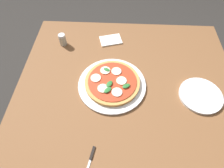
{
  "coord_description": "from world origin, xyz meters",
  "views": [
    {
      "loc": [
        -0.05,
        -0.54,
        1.54
      ],
      "look_at": [
        -0.08,
        0.04,
        0.74
      ],
      "focal_mm": 30.75,
      "sensor_mm": 36.0,
      "label": 1
    }
  ],
  "objects_px": {
    "dining_table": "(126,101)",
    "serving_tray": "(112,84)",
    "knife": "(90,161)",
    "pepper_shaker": "(63,40)",
    "pizza": "(112,82)",
    "plate_white": "(201,95)",
    "napkin": "(111,40)"
  },
  "relations": [
    {
      "from": "dining_table",
      "to": "napkin",
      "type": "bearing_deg",
      "value": 105.47
    },
    {
      "from": "plate_white",
      "to": "knife",
      "type": "relative_size",
      "value": 1.33
    },
    {
      "from": "plate_white",
      "to": "dining_table",
      "type": "bearing_deg",
      "value": 178.54
    },
    {
      "from": "knife",
      "to": "dining_table",
      "type": "bearing_deg",
      "value": 66.63
    },
    {
      "from": "pepper_shaker",
      "to": "dining_table",
      "type": "bearing_deg",
      "value": -40.16
    },
    {
      "from": "dining_table",
      "to": "serving_tray",
      "type": "relative_size",
      "value": 3.29
    },
    {
      "from": "dining_table",
      "to": "pizza",
      "type": "bearing_deg",
      "value": 153.18
    },
    {
      "from": "napkin",
      "to": "dining_table",
      "type": "bearing_deg",
      "value": -74.53
    },
    {
      "from": "pizza",
      "to": "plate_white",
      "type": "relative_size",
      "value": 1.32
    },
    {
      "from": "plate_white",
      "to": "napkin",
      "type": "xyz_separation_m",
      "value": [
        -0.47,
        0.39,
        -0.0
      ]
    },
    {
      "from": "dining_table",
      "to": "napkin",
      "type": "xyz_separation_m",
      "value": [
        -0.1,
        0.38,
        0.1
      ]
    },
    {
      "from": "dining_table",
      "to": "pepper_shaker",
      "type": "xyz_separation_m",
      "value": [
        -0.39,
        0.33,
        0.13
      ]
    },
    {
      "from": "pizza",
      "to": "napkin",
      "type": "relative_size",
      "value": 2.17
    },
    {
      "from": "dining_table",
      "to": "knife",
      "type": "height_order",
      "value": "knife"
    },
    {
      "from": "dining_table",
      "to": "napkin",
      "type": "relative_size",
      "value": 8.86
    },
    {
      "from": "plate_white",
      "to": "napkin",
      "type": "relative_size",
      "value": 1.64
    },
    {
      "from": "serving_tray",
      "to": "knife",
      "type": "xyz_separation_m",
      "value": [
        -0.07,
        -0.38,
        -0.0
      ]
    },
    {
      "from": "pizza",
      "to": "pepper_shaker",
      "type": "height_order",
      "value": "pepper_shaker"
    },
    {
      "from": "pizza",
      "to": "plate_white",
      "type": "height_order",
      "value": "pizza"
    },
    {
      "from": "knife",
      "to": "pepper_shaker",
      "type": "relative_size",
      "value": 2.21
    },
    {
      "from": "serving_tray",
      "to": "napkin",
      "type": "distance_m",
      "value": 0.34
    },
    {
      "from": "serving_tray",
      "to": "dining_table",
      "type": "bearing_deg",
      "value": -24.47
    },
    {
      "from": "plate_white",
      "to": "pepper_shaker",
      "type": "distance_m",
      "value": 0.83
    },
    {
      "from": "dining_table",
      "to": "knife",
      "type": "bearing_deg",
      "value": -113.37
    },
    {
      "from": "pizza",
      "to": "pepper_shaker",
      "type": "relative_size",
      "value": 3.91
    },
    {
      "from": "pizza",
      "to": "napkin",
      "type": "bearing_deg",
      "value": 94.39
    },
    {
      "from": "dining_table",
      "to": "pepper_shaker",
      "type": "relative_size",
      "value": 15.97
    },
    {
      "from": "dining_table",
      "to": "napkin",
      "type": "height_order",
      "value": "napkin"
    },
    {
      "from": "knife",
      "to": "pepper_shaker",
      "type": "distance_m",
      "value": 0.72
    },
    {
      "from": "dining_table",
      "to": "pizza",
      "type": "xyz_separation_m",
      "value": [
        -0.08,
        0.04,
        0.12
      ]
    },
    {
      "from": "dining_table",
      "to": "serving_tray",
      "type": "xyz_separation_m",
      "value": [
        -0.08,
        0.04,
        0.1
      ]
    },
    {
      "from": "serving_tray",
      "to": "napkin",
      "type": "height_order",
      "value": "serving_tray"
    }
  ]
}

